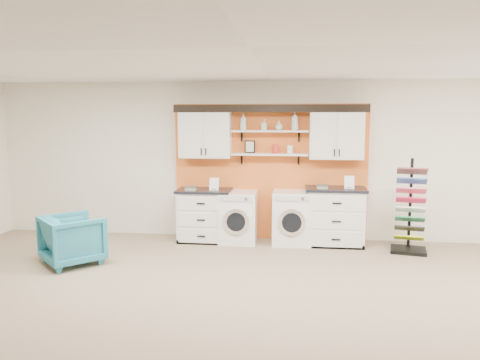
# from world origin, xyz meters

# --- Properties ---
(floor) EXTENTS (10.00, 10.00, 0.00)m
(floor) POSITION_xyz_m (0.00, 0.00, 0.00)
(floor) COLOR gray
(floor) RESTS_ON ground
(ceiling) EXTENTS (10.00, 10.00, 0.00)m
(ceiling) POSITION_xyz_m (0.00, 0.00, 2.80)
(ceiling) COLOR white
(ceiling) RESTS_ON wall_back
(wall_back) EXTENTS (10.00, 0.00, 10.00)m
(wall_back) POSITION_xyz_m (0.00, 4.00, 1.40)
(wall_back) COLOR silver
(wall_back) RESTS_ON floor
(accent_panel) EXTENTS (3.40, 0.07, 2.40)m
(accent_panel) POSITION_xyz_m (0.00, 3.96, 1.20)
(accent_panel) COLOR orange
(accent_panel) RESTS_ON wall_back
(upper_cabinet_left) EXTENTS (0.90, 0.35, 0.84)m
(upper_cabinet_left) POSITION_xyz_m (-1.13, 3.79, 1.88)
(upper_cabinet_left) COLOR white
(upper_cabinet_left) RESTS_ON wall_back
(upper_cabinet_right) EXTENTS (0.90, 0.35, 0.84)m
(upper_cabinet_right) POSITION_xyz_m (1.13, 3.79, 1.88)
(upper_cabinet_right) COLOR white
(upper_cabinet_right) RESTS_ON wall_back
(shelf_lower) EXTENTS (1.32, 0.28, 0.03)m
(shelf_lower) POSITION_xyz_m (0.00, 3.80, 1.53)
(shelf_lower) COLOR white
(shelf_lower) RESTS_ON wall_back
(shelf_upper) EXTENTS (1.32, 0.28, 0.03)m
(shelf_upper) POSITION_xyz_m (0.00, 3.80, 1.93)
(shelf_upper) COLOR white
(shelf_upper) RESTS_ON wall_back
(crown_molding) EXTENTS (3.30, 0.41, 0.13)m
(crown_molding) POSITION_xyz_m (0.00, 3.81, 2.33)
(crown_molding) COLOR black
(crown_molding) RESTS_ON wall_back
(picture_frame) EXTENTS (0.18, 0.02, 0.22)m
(picture_frame) POSITION_xyz_m (-0.35, 3.85, 1.66)
(picture_frame) COLOR black
(picture_frame) RESTS_ON shelf_lower
(canister_red) EXTENTS (0.11, 0.11, 0.16)m
(canister_red) POSITION_xyz_m (0.10, 3.80, 1.62)
(canister_red) COLOR red
(canister_red) RESTS_ON shelf_lower
(canister_cream) EXTENTS (0.10, 0.10, 0.14)m
(canister_cream) POSITION_xyz_m (0.35, 3.80, 1.61)
(canister_cream) COLOR silver
(canister_cream) RESTS_ON shelf_lower
(base_cabinet_left) EXTENTS (0.94, 0.66, 0.92)m
(base_cabinet_left) POSITION_xyz_m (-1.13, 3.64, 0.46)
(base_cabinet_left) COLOR white
(base_cabinet_left) RESTS_ON floor
(base_cabinet_right) EXTENTS (1.01, 0.66, 0.99)m
(base_cabinet_right) POSITION_xyz_m (1.13, 3.64, 0.49)
(base_cabinet_right) COLOR white
(base_cabinet_right) RESTS_ON floor
(washer) EXTENTS (0.64, 0.71, 0.89)m
(washer) POSITION_xyz_m (-0.53, 3.64, 0.44)
(washer) COLOR white
(washer) RESTS_ON floor
(dryer) EXTENTS (0.65, 0.71, 0.91)m
(dryer) POSITION_xyz_m (0.40, 3.64, 0.46)
(dryer) COLOR white
(dryer) RESTS_ON floor
(sample_rack) EXTENTS (0.63, 0.56, 1.51)m
(sample_rack) POSITION_xyz_m (2.29, 3.36, 0.50)
(sample_rack) COLOR black
(sample_rack) RESTS_ON floor
(armchair) EXTENTS (1.13, 1.13, 0.74)m
(armchair) POSITION_xyz_m (-2.83, 2.13, 0.37)
(armchair) COLOR teal
(armchair) RESTS_ON floor
(soap_bottle_a) EXTENTS (0.15, 0.15, 0.29)m
(soap_bottle_a) POSITION_xyz_m (-0.46, 3.80, 2.09)
(soap_bottle_a) COLOR silver
(soap_bottle_a) RESTS_ON shelf_upper
(soap_bottle_b) EXTENTS (0.10, 0.09, 0.19)m
(soap_bottle_b) POSITION_xyz_m (-0.10, 3.80, 2.04)
(soap_bottle_b) COLOR silver
(soap_bottle_b) RESTS_ON shelf_upper
(soap_bottle_c) EXTENTS (0.17, 0.17, 0.16)m
(soap_bottle_c) POSITION_xyz_m (0.15, 3.80, 2.03)
(soap_bottle_c) COLOR silver
(soap_bottle_c) RESTS_ON shelf_upper
(soap_bottle_d) EXTENTS (0.14, 0.14, 0.32)m
(soap_bottle_d) POSITION_xyz_m (0.42, 3.80, 2.11)
(soap_bottle_d) COLOR silver
(soap_bottle_d) RESTS_ON shelf_upper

